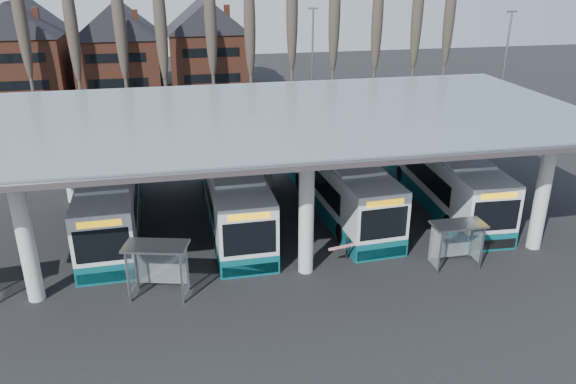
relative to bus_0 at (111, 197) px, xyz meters
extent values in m
plane|color=black|center=(9.29, -9.59, -1.68)|extent=(140.00, 140.00, 0.00)
cylinder|color=silver|center=(-2.71, -7.09, 1.32)|extent=(0.70, 0.70, 6.00)
cylinder|color=silver|center=(-2.71, 3.91, 1.32)|extent=(0.70, 0.70, 6.00)
cylinder|color=silver|center=(9.29, -7.09, 1.32)|extent=(0.70, 0.70, 6.00)
cylinder|color=silver|center=(9.29, 3.91, 1.32)|extent=(0.70, 0.70, 6.00)
cylinder|color=silver|center=(21.29, -7.09, 1.32)|extent=(0.70, 0.70, 6.00)
cylinder|color=silver|center=(21.29, 3.91, 1.32)|extent=(0.70, 0.70, 6.00)
cube|color=gray|center=(9.29, -1.59, 4.57)|extent=(32.00, 16.00, 0.12)
cube|color=silver|center=(9.29, -1.59, 4.64)|extent=(31.50, 15.50, 0.04)
cone|color=#473D33|center=(-8.71, 23.41, 5.57)|extent=(0.36, 0.36, 14.50)
ellipsoid|color=#473D33|center=(-8.71, 23.41, 7.31)|extent=(1.10, 1.10, 11.02)
cone|color=#473D33|center=(-4.71, 23.41, 5.57)|extent=(0.36, 0.36, 14.50)
ellipsoid|color=#473D33|center=(-4.71, 23.41, 7.31)|extent=(1.10, 1.10, 11.02)
cone|color=#473D33|center=(-0.71, 23.41, 5.57)|extent=(0.36, 0.36, 14.50)
ellipsoid|color=#473D33|center=(-0.71, 23.41, 7.31)|extent=(1.10, 1.10, 11.02)
cone|color=#473D33|center=(3.29, 23.41, 5.57)|extent=(0.36, 0.36, 14.50)
ellipsoid|color=#473D33|center=(3.29, 23.41, 7.31)|extent=(1.10, 1.10, 11.02)
cone|color=#473D33|center=(7.29, 23.41, 5.57)|extent=(0.36, 0.36, 14.50)
ellipsoid|color=#473D33|center=(7.29, 23.41, 7.31)|extent=(1.10, 1.10, 11.02)
cone|color=#473D33|center=(11.29, 23.41, 5.57)|extent=(0.36, 0.36, 14.50)
ellipsoid|color=#473D33|center=(11.29, 23.41, 7.31)|extent=(1.10, 1.10, 11.02)
cone|color=#473D33|center=(15.29, 23.41, 5.57)|extent=(0.36, 0.36, 14.50)
ellipsoid|color=#473D33|center=(15.29, 23.41, 7.31)|extent=(1.10, 1.10, 11.02)
cone|color=#473D33|center=(19.29, 23.41, 5.57)|extent=(0.36, 0.36, 14.50)
ellipsoid|color=#473D33|center=(19.29, 23.41, 7.31)|extent=(1.10, 1.10, 11.02)
cone|color=#473D33|center=(23.29, 23.41, 5.57)|extent=(0.36, 0.36, 14.50)
ellipsoid|color=#473D33|center=(23.29, 23.41, 7.31)|extent=(1.10, 1.10, 11.02)
cone|color=#473D33|center=(27.29, 23.41, 5.57)|extent=(0.36, 0.36, 14.50)
ellipsoid|color=#473D33|center=(27.29, 23.41, 7.31)|extent=(1.10, 1.10, 11.02)
cone|color=#473D33|center=(31.29, 23.41, 5.57)|extent=(0.36, 0.36, 14.50)
ellipsoid|color=#473D33|center=(31.29, 23.41, 7.31)|extent=(1.10, 1.10, 11.02)
cube|color=brown|center=(-11.21, 34.41, 1.82)|extent=(8.00, 10.00, 7.00)
cube|color=brown|center=(-1.71, 34.41, 1.82)|extent=(8.00, 10.00, 7.00)
cube|color=brown|center=(7.79, 34.41, 1.82)|extent=(8.00, 10.00, 7.00)
cylinder|color=slate|center=(15.29, 16.41, 3.32)|extent=(0.16, 0.16, 10.00)
cube|color=slate|center=(15.29, 16.41, 8.42)|extent=(0.80, 0.15, 0.15)
cylinder|color=slate|center=(29.29, 10.41, 3.32)|extent=(0.16, 0.16, 10.00)
cube|color=slate|center=(29.29, 10.41, 8.42)|extent=(0.80, 0.15, 0.15)
cube|color=silver|center=(0.00, -0.08, 0.24)|extent=(3.07, 12.84, 2.98)
cube|color=#0B4E56|center=(0.00, -0.08, -1.20)|extent=(3.09, 12.86, 0.96)
cube|color=silver|center=(0.00, -0.08, 1.78)|extent=(2.66, 7.73, 0.19)
cube|color=black|center=(-0.01, 0.45, 0.35)|extent=(3.01, 9.27, 1.17)
cube|color=black|center=(0.18, -6.45, 0.29)|extent=(2.39, 0.13, 1.60)
cube|color=black|center=(-0.18, 6.28, 0.35)|extent=(2.31, 0.13, 1.28)
cube|color=#EEA70D|center=(0.18, -6.45, 1.36)|extent=(1.90, 0.11, 0.32)
cube|color=black|center=(0.18, -6.43, -1.30)|extent=(2.58, 0.16, 0.53)
cylinder|color=black|center=(-1.11, -4.16, -1.16)|extent=(0.33, 1.03, 1.02)
cylinder|color=black|center=(1.34, -4.09, -1.16)|extent=(0.33, 1.03, 1.02)
cylinder|color=black|center=(-1.33, 3.61, -1.16)|extent=(0.33, 1.03, 1.02)
cylinder|color=black|center=(1.13, 3.67, -1.16)|extent=(0.33, 1.03, 1.02)
cube|color=silver|center=(6.57, -0.64, 0.27)|extent=(2.95, 13.04, 3.03)
cube|color=#0B4E56|center=(6.57, -0.64, -1.19)|extent=(2.97, 13.06, 0.97)
cube|color=silver|center=(6.57, -0.64, 1.85)|extent=(2.60, 7.83, 0.19)
cube|color=black|center=(6.56, -0.10, 0.38)|extent=(2.94, 9.40, 1.19)
cube|color=black|center=(6.66, -7.12, 0.33)|extent=(2.43, 0.10, 1.62)
cube|color=black|center=(6.48, 5.84, 0.38)|extent=(2.35, 0.10, 1.30)
cube|color=#EEA70D|center=(6.66, -7.12, 1.41)|extent=(1.93, 0.08, 0.32)
cube|color=black|center=(6.66, -7.11, -1.30)|extent=(2.63, 0.12, 0.54)
cylinder|color=black|center=(5.38, -4.77, -1.16)|extent=(0.32, 1.04, 1.04)
cylinder|color=black|center=(7.88, -4.74, -1.16)|extent=(0.32, 1.04, 1.04)
cylinder|color=black|center=(5.26, 3.13, -1.16)|extent=(0.32, 1.04, 1.04)
cylinder|color=black|center=(7.77, 3.17, -1.16)|extent=(0.32, 1.04, 1.04)
cube|color=silver|center=(12.78, -0.42, 0.25)|extent=(3.53, 12.99, 3.00)
cube|color=#0B4E56|center=(12.78, -0.42, -1.19)|extent=(3.55, 13.02, 0.96)
cube|color=silver|center=(12.78, -0.42, 1.80)|extent=(2.94, 7.85, 0.19)
cube|color=black|center=(12.75, 0.11, 0.36)|extent=(3.35, 9.41, 1.18)
cube|color=black|center=(13.18, -6.81, 0.31)|extent=(2.40, 0.21, 1.61)
cube|color=black|center=(12.38, 5.97, 0.36)|extent=(2.32, 0.21, 1.28)
cube|color=#EEA70D|center=(13.18, -6.81, 1.38)|extent=(1.91, 0.17, 0.32)
cube|color=black|center=(13.18, -6.80, -1.30)|extent=(2.59, 0.25, 0.54)
cylinder|color=black|center=(11.80, -4.56, -1.16)|extent=(0.36, 1.04, 1.03)
cylinder|color=black|center=(14.27, -4.41, -1.16)|extent=(0.36, 1.04, 1.03)
cylinder|color=black|center=(11.31, 3.24, -1.16)|extent=(0.36, 1.04, 1.03)
cylinder|color=black|center=(13.78, 3.39, -1.16)|extent=(0.36, 1.04, 1.03)
cube|color=silver|center=(19.26, -0.68, 0.25)|extent=(3.36, 12.93, 2.99)
cube|color=#0B4E56|center=(19.26, -0.68, -1.20)|extent=(3.39, 12.95, 0.96)
cube|color=silver|center=(19.26, -0.68, 1.79)|extent=(2.83, 7.80, 0.19)
cube|color=black|center=(19.29, -0.15, 0.35)|extent=(3.23, 9.35, 1.17)
cube|color=black|center=(18.94, -7.05, 0.30)|extent=(2.39, 0.18, 1.60)
cube|color=black|center=(19.59, 5.69, 0.35)|extent=(2.31, 0.18, 1.28)
cube|color=#EEA70D|center=(18.94, -7.05, 1.37)|extent=(1.90, 0.15, 0.32)
cube|color=black|center=(18.94, -7.04, -1.30)|extent=(2.59, 0.22, 0.53)
cylinder|color=black|center=(17.83, -4.67, -1.16)|extent=(0.35, 1.04, 1.02)
cylinder|color=black|center=(20.29, -4.79, -1.16)|extent=(0.35, 1.04, 1.02)
cylinder|color=black|center=(18.22, 3.11, -1.16)|extent=(0.35, 1.04, 1.02)
cylinder|color=black|center=(20.68, 2.99, -1.16)|extent=(0.35, 1.04, 1.02)
cube|color=gray|center=(1.30, -8.14, -0.48)|extent=(0.09, 0.09, 2.40)
cube|color=gray|center=(3.53, -8.71, -0.48)|extent=(0.09, 0.09, 2.40)
cube|color=gray|center=(1.56, -7.11, -0.48)|extent=(0.09, 0.09, 2.40)
cube|color=gray|center=(3.79, -7.69, -0.48)|extent=(0.09, 0.09, 2.40)
cube|color=gray|center=(2.55, -7.91, 0.77)|extent=(2.94, 1.98, 0.10)
cube|color=silver|center=(2.69, -7.36, -0.43)|extent=(2.24, 0.62, 1.92)
cube|color=silver|center=(1.39, -7.61, -0.43)|extent=(0.30, 1.03, 1.92)
cube|color=silver|center=(3.71, -8.22, -0.43)|extent=(0.30, 1.03, 1.92)
cube|color=gray|center=(15.29, -8.64, -0.57)|extent=(0.07, 0.07, 2.22)
cube|color=gray|center=(17.42, -8.64, -0.57)|extent=(0.07, 0.07, 2.22)
cube|color=gray|center=(15.29, -7.67, -0.57)|extent=(0.07, 0.07, 2.22)
cube|color=gray|center=(17.41, -7.66, -0.57)|extent=(0.07, 0.07, 2.22)
cube|color=gray|center=(16.35, -8.15, 0.59)|extent=(2.49, 1.25, 0.09)
cube|color=silver|center=(16.35, -7.62, -0.52)|extent=(2.13, 0.04, 1.77)
cube|color=silver|center=(15.24, -8.16, -0.52)|extent=(0.04, 0.98, 1.77)
cube|color=silver|center=(17.46, -8.15, -0.52)|extent=(0.04, 0.98, 1.77)
cube|color=black|center=(11.55, -6.33, -1.09)|extent=(0.08, 0.08, 1.17)
cube|color=red|center=(11.55, -6.86, -0.67)|extent=(2.31, 0.59, 0.11)
camera|label=1|loc=(3.86, -29.67, 11.91)|focal=35.00mm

